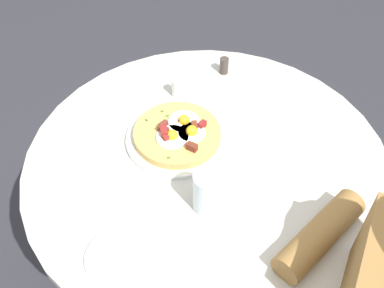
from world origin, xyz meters
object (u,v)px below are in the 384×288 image
object	(u,v)px
breakfast_pizza	(178,133)
bread_plate	(119,258)
knife	(92,181)
fork	(80,176)
pizza_plate	(177,138)
salt_shaker	(176,88)
water_glass	(207,191)
dining_table	(206,197)
pepper_shaker	(224,66)

from	to	relation	value
breakfast_pizza	bread_plate	size ratio (longest dim) A/B	1.56
bread_plate	knife	size ratio (longest dim) A/B	0.84
knife	fork	bearing A→B (deg)	-90.00
pizza_plate	bread_plate	bearing A→B (deg)	96.88
bread_plate	salt_shaker	bearing A→B (deg)	-76.56
water_glass	dining_table	bearing A→B (deg)	-66.83
knife	water_glass	xyz separation A→B (m)	(-0.29, -0.06, 0.05)
pizza_plate	fork	size ratio (longest dim) A/B	1.56
bread_plate	pepper_shaker	distance (m)	0.71
dining_table	knife	world-z (taller)	knife
bread_plate	water_glass	size ratio (longest dim) A/B	1.35
pizza_plate	salt_shaker	xyz separation A→B (m)	(0.08, -0.16, 0.02)
breakfast_pizza	water_glass	size ratio (longest dim) A/B	2.11
pizza_plate	breakfast_pizza	size ratio (longest dim) A/B	1.19
salt_shaker	bread_plate	bearing A→B (deg)	103.44
fork	water_glass	size ratio (longest dim) A/B	1.60
pizza_plate	knife	size ratio (longest dim) A/B	1.56
breakfast_pizza	pepper_shaker	size ratio (longest dim) A/B	4.47
dining_table	knife	bearing A→B (deg)	40.59
breakfast_pizza	bread_plate	world-z (taller)	breakfast_pizza
fork	salt_shaker	bearing A→B (deg)	169.92
knife	salt_shaker	size ratio (longest dim) A/B	3.05
pepper_shaker	knife	bearing A→B (deg)	76.83
salt_shaker	pepper_shaker	size ratio (longest dim) A/B	1.12
water_glass	breakfast_pizza	bearing A→B (deg)	-46.17
bread_plate	water_glass	distance (m)	0.25
dining_table	pizza_plate	xyz separation A→B (m)	(0.10, -0.03, 0.17)
salt_shaker	pepper_shaker	bearing A→B (deg)	-117.96
bread_plate	water_glass	bearing A→B (deg)	-118.59
bread_plate	knife	xyz separation A→B (m)	(0.17, -0.15, 0.00)
pizza_plate	breakfast_pizza	bearing A→B (deg)	-169.05
breakfast_pizza	water_glass	distance (m)	0.23
fork	water_glass	distance (m)	0.33
breakfast_pizza	salt_shaker	world-z (taller)	same
knife	pizza_plate	bearing A→B (deg)	151.89
breakfast_pizza	salt_shaker	xyz separation A→B (m)	(0.09, -0.16, 0.00)
bread_plate	fork	xyz separation A→B (m)	(0.21, -0.15, 0.00)
pizza_plate	fork	bearing A→B (deg)	53.89
dining_table	fork	bearing A→B (deg)	36.40
salt_shaker	knife	bearing A→B (deg)	83.70
salt_shaker	fork	bearing A→B (deg)	78.51
breakfast_pizza	dining_table	bearing A→B (deg)	164.34
dining_table	knife	distance (m)	0.35
breakfast_pizza	fork	size ratio (longest dim) A/B	1.31
dining_table	bread_plate	distance (m)	0.40
knife	pepper_shaker	distance (m)	0.57
fork	knife	size ratio (longest dim) A/B	1.00
breakfast_pizza	bread_plate	xyz separation A→B (m)	(-0.04, 0.38, -0.02)
pizza_plate	fork	xyz separation A→B (m)	(0.16, 0.22, 0.00)
bread_plate	pepper_shaker	xyz separation A→B (m)	(0.04, -0.70, 0.02)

